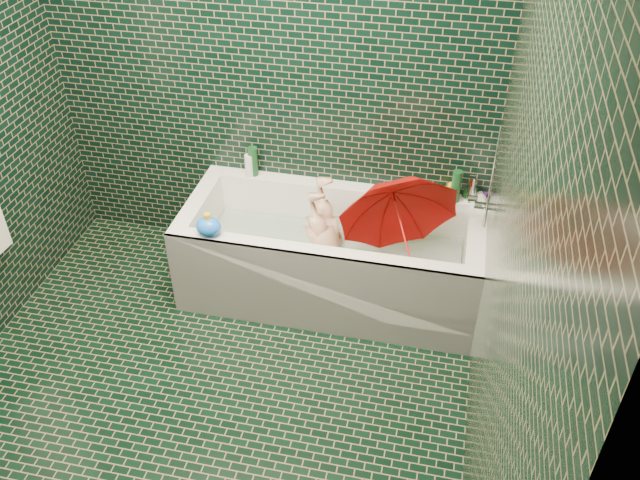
% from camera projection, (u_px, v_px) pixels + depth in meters
% --- Properties ---
extents(floor, '(2.80, 2.80, 0.00)m').
position_uv_depth(floor, '(202.00, 408.00, 3.40)').
color(floor, black).
rests_on(floor, ground).
extents(wall_back, '(2.80, 0.00, 2.80)m').
position_uv_depth(wall_back, '(267.00, 64.00, 3.73)').
color(wall_back, black).
rests_on(wall_back, floor).
extents(wall_right, '(0.00, 2.80, 2.80)m').
position_uv_depth(wall_right, '(508.00, 247.00, 2.42)').
color(wall_right, black).
rests_on(wall_right, floor).
extents(bathtub, '(1.70, 0.75, 0.55)m').
position_uv_depth(bathtub, '(331.00, 264.00, 3.98)').
color(bathtub, white).
rests_on(bathtub, floor).
extents(bath_mat, '(1.35, 0.47, 0.01)m').
position_uv_depth(bath_mat, '(331.00, 270.00, 4.03)').
color(bath_mat, green).
rests_on(bath_mat, bathtub).
extents(water, '(1.48, 0.53, 0.00)m').
position_uv_depth(water, '(332.00, 251.00, 3.94)').
color(water, silver).
rests_on(water, bathtub).
extents(faucet, '(0.18, 0.19, 0.55)m').
position_uv_depth(faucet, '(486.00, 201.00, 3.51)').
color(faucet, silver).
rests_on(faucet, wall_right).
extents(child, '(0.95, 0.45, 0.33)m').
position_uv_depth(child, '(328.00, 253.00, 3.91)').
color(child, tan).
rests_on(child, bathtub).
extents(umbrella, '(0.86, 0.98, 0.89)m').
position_uv_depth(umbrella, '(403.00, 231.00, 3.63)').
color(umbrella, red).
rests_on(umbrella, bathtub).
extents(soap_bottle_a, '(0.11, 0.11, 0.25)m').
position_uv_depth(soap_bottle_a, '(479.00, 203.00, 3.89)').
color(soap_bottle_a, white).
rests_on(soap_bottle_a, bathtub).
extents(soap_bottle_b, '(0.09, 0.09, 0.17)m').
position_uv_depth(soap_bottle_b, '(479.00, 199.00, 3.92)').
color(soap_bottle_b, '#4B1F76').
rests_on(soap_bottle_b, bathtub).
extents(soap_bottle_c, '(0.13, 0.13, 0.16)m').
position_uv_depth(soap_bottle_c, '(472.00, 200.00, 3.91)').
color(soap_bottle_c, '#12411D').
rests_on(soap_bottle_c, bathtub).
extents(bottle_right_tall, '(0.07, 0.07, 0.20)m').
position_uv_depth(bottle_right_tall, '(456.00, 186.00, 3.85)').
color(bottle_right_tall, '#12411D').
rests_on(bottle_right_tall, bathtub).
extents(bottle_right_pump, '(0.05, 0.05, 0.16)m').
position_uv_depth(bottle_right_pump, '(472.00, 189.00, 3.86)').
color(bottle_right_pump, silver).
rests_on(bottle_right_pump, bathtub).
extents(bottle_left_tall, '(0.07, 0.07, 0.18)m').
position_uv_depth(bottle_left_tall, '(253.00, 161.00, 4.08)').
color(bottle_left_tall, '#12411D').
rests_on(bottle_left_tall, bathtub).
extents(bottle_left_short, '(0.07, 0.07, 0.14)m').
position_uv_depth(bottle_left_short, '(249.00, 166.00, 4.08)').
color(bottle_left_short, white).
rests_on(bottle_left_short, bathtub).
extents(rubber_duck, '(0.12, 0.10, 0.09)m').
position_uv_depth(rubber_duck, '(446.00, 191.00, 3.92)').
color(rubber_duck, yellow).
rests_on(rubber_duck, bathtub).
extents(bath_toy, '(0.17, 0.16, 0.14)m').
position_uv_depth(bath_toy, '(209.00, 226.00, 3.61)').
color(bath_toy, '#1B6DF7').
rests_on(bath_toy, bathtub).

